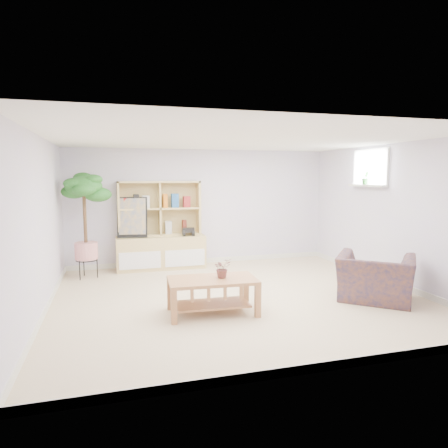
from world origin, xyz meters
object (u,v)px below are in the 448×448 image
object	(u,v)px
coffee_table	(213,296)
floor_tree	(85,226)
storage_unit	(161,225)
armchair	(375,275)

from	to	relation	value
coffee_table	floor_tree	xyz separation A→B (m)	(-1.75, 2.45, 0.72)
storage_unit	armchair	size ratio (longest dim) A/B	1.65
storage_unit	coffee_table	size ratio (longest dim) A/B	1.49
coffee_table	floor_tree	world-z (taller)	floor_tree
storage_unit	coffee_table	world-z (taller)	storage_unit
armchair	storage_unit	bearing A→B (deg)	-6.19
coffee_table	floor_tree	distance (m)	3.09
coffee_table	armchair	bearing A→B (deg)	0.05
floor_tree	coffee_table	bearing A→B (deg)	-54.53
coffee_table	armchair	distance (m)	2.48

